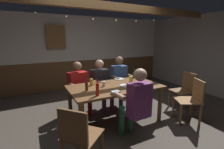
{
  "coord_description": "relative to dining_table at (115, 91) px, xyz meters",
  "views": [
    {
      "loc": [
        -1.46,
        -2.6,
        1.67
      ],
      "look_at": [
        0.0,
        0.24,
        0.96
      ],
      "focal_mm": 25.84,
      "sensor_mm": 36.0,
      "label": 1
    }
  ],
  "objects": [
    {
      "name": "ground_plane",
      "position": [
        0.0,
        -0.1,
        -0.66
      ],
      "size": [
        7.99,
        7.99,
        0.0
      ],
      "primitive_type": "plane",
      "color": "#423A33"
    },
    {
      "name": "back_wall_upper",
      "position": [
        0.0,
        2.76,
        1.01
      ],
      "size": [
        6.66,
        0.12,
        1.47
      ],
      "primitive_type": "cube",
      "color": "silver"
    },
    {
      "name": "back_wall_wainscot",
      "position": [
        0.0,
        2.76,
        -0.19
      ],
      "size": [
        6.66,
        0.12,
        0.93
      ],
      "primitive_type": "cube",
      "color": "brown",
      "rests_on": "ground_plane"
    },
    {
      "name": "side_wall_concrete",
      "position": [
        3.39,
        -0.1,
        0.54
      ],
      "size": [
        0.12,
        5.59,
        2.41
      ],
      "primitive_type": "cube",
      "color": "gray",
      "rests_on": "ground_plane"
    },
    {
      "name": "ceiling_beam",
      "position": [
        0.0,
        0.51,
        1.67
      ],
      "size": [
        6.0,
        0.14,
        0.16
      ],
      "primitive_type": "cube",
      "color": "brown"
    },
    {
      "name": "dining_table",
      "position": [
        0.0,
        0.0,
        0.0
      ],
      "size": [
        1.79,
        0.98,
        0.76
      ],
      "color": "brown",
      "rests_on": "ground_plane"
    },
    {
      "name": "person_0",
      "position": [
        -0.52,
        0.73,
        -0.0
      ],
      "size": [
        0.6,
        0.59,
        1.18
      ],
      "rotation": [
        0.0,
        0.0,
        3.33
      ],
      "color": "#AD1919",
      "rests_on": "ground_plane"
    },
    {
      "name": "person_1",
      "position": [
        0.01,
        0.72,
        -0.0
      ],
      "size": [
        0.59,
        0.59,
        1.19
      ],
      "rotation": [
        0.0,
        0.0,
        3.32
      ],
      "color": "black",
      "rests_on": "ground_plane"
    },
    {
      "name": "person_2",
      "position": [
        0.53,
        0.73,
        0.02
      ],
      "size": [
        0.52,
        0.54,
        1.24
      ],
      "rotation": [
        0.0,
        0.0,
        3.09
      ],
      "color": "#2D4C84",
      "rests_on": "ground_plane"
    },
    {
      "name": "person_3",
      "position": [
        -0.0,
        -0.72,
        0.02
      ],
      "size": [
        0.51,
        0.52,
        1.24
      ],
      "rotation": [
        0.0,
        0.0,
        0.06
      ],
      "color": "#6B2D66",
      "rests_on": "ground_plane"
    },
    {
      "name": "chair_empty_near_right",
      "position": [
        1.78,
        -0.21,
        -0.18
      ],
      "size": [
        0.49,
        0.49,
        0.88
      ],
      "rotation": [
        0.0,
        0.0,
        1.45
      ],
      "color": "brown",
      "rests_on": "ground_plane"
    },
    {
      "name": "chair_empty_near_left",
      "position": [
        -1.0,
        -0.91,
        -0.18
      ],
      "size": [
        0.62,
        0.62,
        0.88
      ],
      "rotation": [
        0.0,
        0.0,
        -0.84
      ],
      "color": "brown",
      "rests_on": "ground_plane"
    },
    {
      "name": "chair_empty_far_end",
      "position": [
        1.37,
        -0.7,
        -0.18
      ],
      "size": [
        0.59,
        0.59,
        0.88
      ],
      "rotation": [
        0.0,
        0.0,
        1.1
      ],
      "color": "brown",
      "rests_on": "ground_plane"
    },
    {
      "name": "table_candle",
      "position": [
        -0.32,
        0.29,
        0.14
      ],
      "size": [
        0.04,
        0.04,
        0.08
      ],
      "primitive_type": "cylinder",
      "color": "#F9E08C",
      "rests_on": "dining_table"
    },
    {
      "name": "condiment_caddy",
      "position": [
        -0.22,
        -0.42,
        0.12
      ],
      "size": [
        0.14,
        0.1,
        0.05
      ],
      "primitive_type": "cube",
      "color": "#B2B7BC",
      "rests_on": "dining_table"
    },
    {
      "name": "plate_0",
      "position": [
        0.34,
        0.43,
        0.11
      ],
      "size": [
        0.22,
        0.22,
        0.01
      ],
      "primitive_type": "cylinder",
      "color": "white",
      "rests_on": "dining_table"
    },
    {
      "name": "plate_1",
      "position": [
        0.18,
        -0.08,
        0.11
      ],
      "size": [
        0.21,
        0.21,
        0.01
      ],
      "primitive_type": "cylinder",
      "color": "white",
      "rests_on": "dining_table"
    },
    {
      "name": "bottle_0",
      "position": [
        -0.52,
        -0.35,
        0.21
      ],
      "size": [
        0.06,
        0.06,
        0.27
      ],
      "color": "red",
      "rests_on": "dining_table"
    },
    {
      "name": "bottle_1",
      "position": [
        0.71,
        0.37,
        0.18
      ],
      "size": [
        0.06,
        0.06,
        0.22
      ],
      "color": "#195923",
      "rests_on": "dining_table"
    },
    {
      "name": "bottle_2",
      "position": [
        -0.6,
        -0.03,
        0.19
      ],
      "size": [
        0.05,
        0.05,
        0.23
      ],
      "color": "#593314",
      "rests_on": "dining_table"
    },
    {
      "name": "pint_glass_0",
      "position": [
        0.4,
        0.04,
        0.17
      ],
      "size": [
        0.08,
        0.08,
        0.14
      ],
      "primitive_type": "cylinder",
      "color": "#E5C64C",
      "rests_on": "dining_table"
    },
    {
      "name": "pint_glass_1",
      "position": [
        0.67,
        0.04,
        0.15
      ],
      "size": [
        0.06,
        0.06,
        0.1
      ],
      "primitive_type": "cylinder",
      "color": "#4C2D19",
      "rests_on": "dining_table"
    },
    {
      "name": "pint_glass_2",
      "position": [
        -0.21,
        0.07,
        0.15
      ],
      "size": [
        0.06,
        0.06,
        0.1
      ],
      "primitive_type": "cylinder",
      "color": "white",
      "rests_on": "dining_table"
    },
    {
      "name": "pint_glass_3",
      "position": [
        -0.4,
        0.25,
        0.17
      ],
      "size": [
        0.06,
        0.06,
        0.14
      ],
      "primitive_type": "cylinder",
      "color": "gold",
      "rests_on": "dining_table"
    },
    {
      "name": "pint_glass_4",
      "position": [
        0.3,
        -0.33,
        0.16
      ],
      "size": [
        0.08,
        0.08,
        0.13
      ],
      "primitive_type": "cylinder",
      "color": "#E5C64C",
      "rests_on": "dining_table"
    },
    {
      "name": "wall_dart_cabinet",
      "position": [
        -0.67,
        2.63,
        1.06
      ],
      "size": [
        0.56,
        0.15,
        0.7
      ],
      "color": "brown"
    },
    {
      "name": "string_lights",
      "position": [
        0.0,
        0.46,
        1.45
      ],
      "size": [
        4.7,
        0.04,
        0.19
      ],
      "color": "#F9EAB2"
    }
  ]
}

